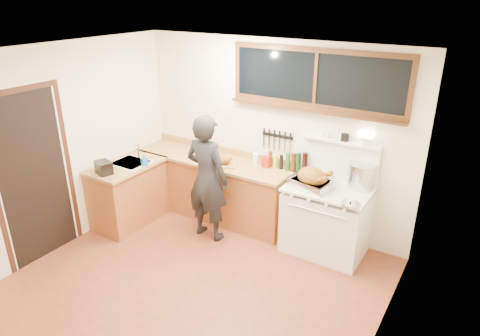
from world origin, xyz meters
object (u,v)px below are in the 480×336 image
Objects in this scene: man at (207,178)px; cutting_board at (224,162)px; vintage_stove at (326,218)px; roast_turkey at (312,180)px.

man is 0.43m from cutting_board.
man reaches higher than vintage_stove.
cutting_board is (-0.02, 0.42, 0.09)m from man.
man is at bearing -87.41° from cutting_board.
man is (-1.49, -0.51, 0.40)m from vintage_stove.
man reaches higher than roast_turkey.
vintage_stove is at bearing 30.32° from roast_turkey.
vintage_stove is 1.59m from cutting_board.
vintage_stove reaches higher than cutting_board.
roast_turkey is at bearing -1.06° from cutting_board.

